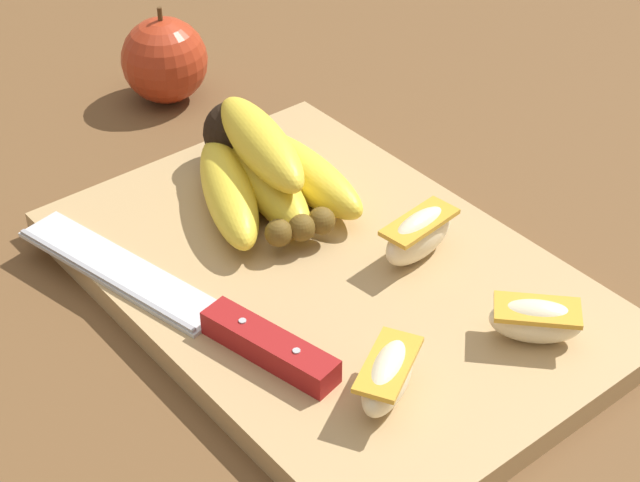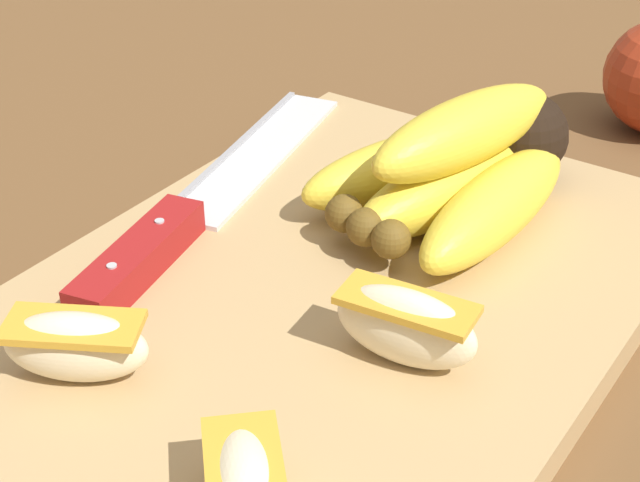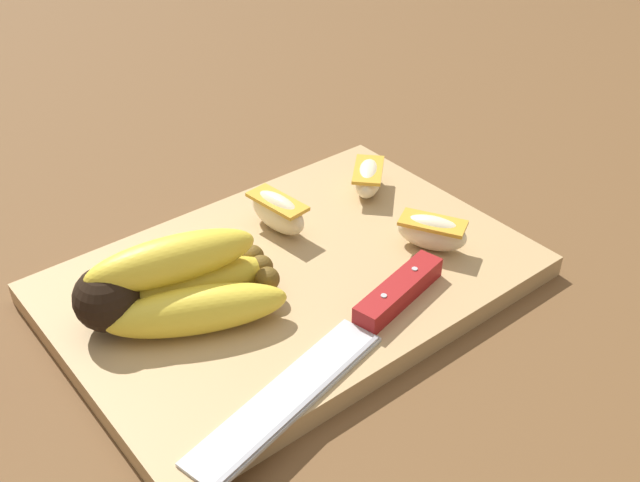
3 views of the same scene
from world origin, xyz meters
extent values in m
plane|color=brown|center=(0.00, 0.00, 0.00)|extent=(6.00, 6.00, 0.00)
cube|color=tan|center=(0.00, 0.00, 0.01)|extent=(0.40, 0.27, 0.02)
sphere|color=black|center=(0.16, -0.03, 0.05)|extent=(0.05, 0.05, 0.05)
ellipsoid|color=yellow|center=(0.10, 0.01, 0.04)|extent=(0.15, 0.09, 0.04)
sphere|color=brown|center=(0.04, 0.02, 0.04)|extent=(0.02, 0.02, 0.02)
ellipsoid|color=yellow|center=(0.10, -0.02, 0.04)|extent=(0.15, 0.07, 0.04)
sphere|color=brown|center=(0.03, 0.00, 0.04)|extent=(0.02, 0.02, 0.02)
ellipsoid|color=yellow|center=(0.09, -0.05, 0.04)|extent=(0.14, 0.04, 0.04)
sphere|color=brown|center=(0.03, -0.02, 0.04)|extent=(0.02, 0.02, 0.02)
ellipsoid|color=yellow|center=(0.10, -0.02, 0.07)|extent=(0.14, 0.07, 0.04)
cube|color=silver|center=(0.09, 0.12, 0.02)|extent=(0.18, 0.07, 0.00)
cube|color=#99999E|center=(0.09, 0.13, 0.02)|extent=(0.17, 0.04, 0.00)
cube|color=maroon|center=(-0.04, 0.09, 0.03)|extent=(0.10, 0.04, 0.02)
cylinder|color=#B2B2B7|center=(-0.07, 0.08, 0.04)|extent=(0.01, 0.01, 0.00)
cylinder|color=#B2B2B7|center=(-0.02, 0.09, 0.04)|extent=(0.00, 0.01, 0.00)
ellipsoid|color=beige|center=(-0.12, 0.05, 0.04)|extent=(0.05, 0.07, 0.03)
cube|color=gold|center=(-0.12, 0.05, 0.05)|extent=(0.05, 0.06, 0.00)
ellipsoid|color=beige|center=(-0.03, -0.06, 0.04)|extent=(0.03, 0.07, 0.04)
cube|color=gold|center=(-0.03, -0.06, 0.05)|extent=(0.03, 0.06, 0.00)
ellipsoid|color=beige|center=(-0.14, -0.06, 0.03)|extent=(0.06, 0.06, 0.03)
cube|color=gold|center=(-0.14, -0.06, 0.04)|extent=(0.06, 0.06, 0.00)
sphere|color=#AD3319|center=(0.31, -0.06, 0.04)|extent=(0.08, 0.08, 0.08)
cylinder|color=#4C3319|center=(0.31, -0.06, 0.09)|extent=(0.00, 0.00, 0.01)
camera|label=1|loc=(-0.44, 0.37, 0.48)|focal=58.39mm
camera|label=2|loc=(-0.32, -0.22, 0.29)|focal=53.57mm
camera|label=3|loc=(0.31, 0.42, 0.42)|focal=42.04mm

